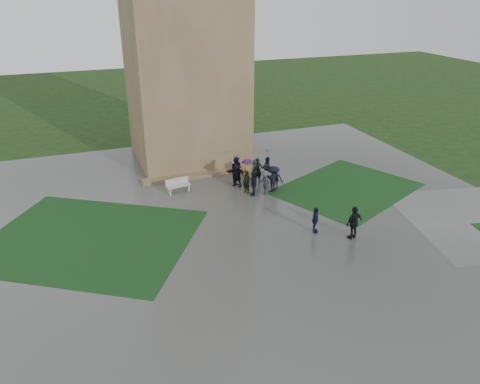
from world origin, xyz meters
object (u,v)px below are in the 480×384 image
object	(u,v)px
bench	(178,185)
pedestrian_near	(354,223)
tower	(183,41)
pedestrian_mid	(315,220)

from	to	relation	value
bench	pedestrian_near	world-z (taller)	pedestrian_near
tower	pedestrian_mid	distance (m)	17.14
tower	bench	xyz separation A→B (m)	(-2.44, -6.56, -8.49)
pedestrian_near	pedestrian_mid	bearing A→B (deg)	-52.17
pedestrian_mid	pedestrian_near	bearing A→B (deg)	-96.78
bench	pedestrian_mid	world-z (taller)	pedestrian_mid
tower	pedestrian_near	size ratio (longest dim) A/B	9.44
bench	pedestrian_near	size ratio (longest dim) A/B	0.89
pedestrian_mid	pedestrian_near	distance (m)	2.12
pedestrian_mid	pedestrian_near	xyz separation A→B (m)	(1.65, -1.31, 0.18)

